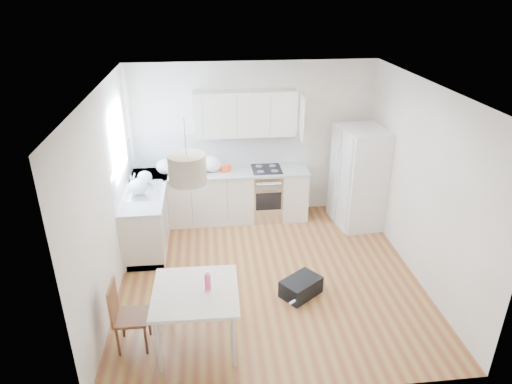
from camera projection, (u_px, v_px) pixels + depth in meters
floor at (268, 275)px, 6.60m from camera, size 4.20×4.20×0.00m
ceiling at (271, 88)px, 5.46m from camera, size 4.20×4.20×0.00m
wall_back at (253, 140)px, 7.92m from camera, size 4.20×0.00×4.20m
wall_left at (107, 198)px, 5.82m from camera, size 0.00×4.20×4.20m
wall_right at (422, 184)px, 6.24m from camera, size 0.00×4.20×4.20m
window_glassblock at (119, 140)px, 6.69m from camera, size 0.02×1.00×1.00m
cabinets_back at (221, 197)px, 7.97m from camera, size 3.00×0.60×0.88m
cabinets_left at (148, 216)px, 7.31m from camera, size 0.60×1.80×0.88m
counter_back at (220, 172)px, 7.78m from camera, size 3.02×0.64×0.04m
counter_left at (145, 190)px, 7.12m from camera, size 0.64×1.82×0.04m
backsplash_back at (219, 149)px, 7.91m from camera, size 3.00×0.01×0.58m
backsplash_left at (123, 173)px, 6.96m from camera, size 0.01×1.80×0.58m
upper_cabinets at (245, 114)px, 7.54m from camera, size 1.70×0.32×0.75m
range_oven at (266, 194)px, 8.05m from camera, size 0.50×0.61×0.88m
sink at (144, 191)px, 7.07m from camera, size 0.50×0.80×0.16m
refrigerator at (360, 178)px, 7.69m from camera, size 0.92×0.95×1.71m
dining_table at (196, 297)px, 5.09m from camera, size 0.97×0.97×0.75m
dining_chair at (132, 315)px, 5.16m from camera, size 0.37×0.37×0.86m
drink_bottle at (208, 280)px, 5.03m from camera, size 0.09×0.09×0.24m
gym_bag at (301, 287)px, 6.15m from camera, size 0.63×0.59×0.24m
pendant_lamp at (187, 169)px, 4.51m from camera, size 0.49×0.49×0.29m
grocery_bag_a at (165, 167)px, 7.62m from camera, size 0.28×0.24×0.25m
grocery_bag_b at (183, 169)px, 7.63m from camera, size 0.21×0.18×0.19m
grocery_bag_c at (212, 164)px, 7.70m from camera, size 0.32×0.27×0.29m
grocery_bag_d at (145, 177)px, 7.28m from camera, size 0.23×0.19×0.21m
grocery_bag_e at (138, 186)px, 6.89m from camera, size 0.28×0.24×0.25m
snack_orange at (226, 168)px, 7.75m from camera, size 0.18×0.16×0.11m
snack_yellow at (201, 170)px, 7.67m from camera, size 0.21×0.19×0.12m
snack_red at (173, 170)px, 7.68m from camera, size 0.18×0.17×0.11m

